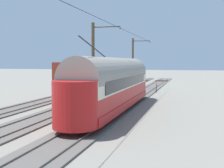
{
  "coord_description": "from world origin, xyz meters",
  "views": [
    {
      "loc": [
        -10.09,
        27.23,
        3.99
      ],
      "look_at": [
        -4.13,
        6.16,
        2.27
      ],
      "focal_mm": 45.73,
      "sensor_mm": 36.0,
      "label": 1
    }
  ],
  "objects_px": {
    "boxcar_adjacent": "(96,78)",
    "track_end_bumper": "(95,85)",
    "catenary_pole_foreground": "(133,63)",
    "catenary_pole_mid_near": "(94,63)",
    "switch_stand": "(156,87)",
    "vintage_streetcar": "(114,83)"
  },
  "relations": [
    {
      "from": "catenary_pole_mid_near",
      "to": "switch_stand",
      "type": "height_order",
      "value": "catenary_pole_mid_near"
    },
    {
      "from": "track_end_bumper",
      "to": "switch_stand",
      "type": "bearing_deg",
      "value": 158.11
    },
    {
      "from": "catenary_pole_foreground",
      "to": "vintage_streetcar",
      "type": "bearing_deg",
      "value": 97.07
    },
    {
      "from": "catenary_pole_mid_near",
      "to": "track_end_bumper",
      "type": "xyz_separation_m",
      "value": [
        5.79,
        -16.73,
        -3.45
      ]
    },
    {
      "from": "boxcar_adjacent",
      "to": "track_end_bumper",
      "type": "xyz_separation_m",
      "value": [
        4.09,
        -11.22,
        -1.77
      ]
    },
    {
      "from": "catenary_pole_foreground",
      "to": "track_end_bumper",
      "type": "height_order",
      "value": "catenary_pole_foreground"
    },
    {
      "from": "boxcar_adjacent",
      "to": "switch_stand",
      "type": "relative_size",
      "value": 11.85
    },
    {
      "from": "vintage_streetcar",
      "to": "catenary_pole_mid_near",
      "type": "height_order",
      "value": "catenary_pole_mid_near"
    },
    {
      "from": "catenary_pole_mid_near",
      "to": "switch_stand",
      "type": "distance_m",
      "value": 13.77
    },
    {
      "from": "boxcar_adjacent",
      "to": "track_end_bumper",
      "type": "relative_size",
      "value": 8.13
    },
    {
      "from": "catenary_pole_foreground",
      "to": "catenary_pole_mid_near",
      "type": "height_order",
      "value": "same"
    },
    {
      "from": "catenary_pole_mid_near",
      "to": "vintage_streetcar",
      "type": "bearing_deg",
      "value": 140.78
    },
    {
      "from": "catenary_pole_foreground",
      "to": "track_end_bumper",
      "type": "bearing_deg",
      "value": 5.51
    },
    {
      "from": "boxcar_adjacent",
      "to": "catenary_pole_mid_near",
      "type": "height_order",
      "value": "catenary_pole_mid_near"
    },
    {
      "from": "vintage_streetcar",
      "to": "boxcar_adjacent",
      "type": "bearing_deg",
      "value": -61.26
    },
    {
      "from": "track_end_bumper",
      "to": "boxcar_adjacent",
      "type": "bearing_deg",
      "value": 110.03
    },
    {
      "from": "boxcar_adjacent",
      "to": "catenary_pole_foreground",
      "type": "relative_size",
      "value": 1.98
    },
    {
      "from": "catenary_pole_foreground",
      "to": "switch_stand",
      "type": "distance_m",
      "value": 6.76
    },
    {
      "from": "vintage_streetcar",
      "to": "switch_stand",
      "type": "xyz_separation_m",
      "value": [
        -1.58,
        -14.75,
        -1.56
      ]
    },
    {
      "from": "catenary_pole_foreground",
      "to": "track_end_bumper",
      "type": "xyz_separation_m",
      "value": [
        5.79,
        0.56,
        -3.45
      ]
    },
    {
      "from": "track_end_bumper",
      "to": "catenary_pole_mid_near",
      "type": "bearing_deg",
      "value": 109.1
    },
    {
      "from": "boxcar_adjacent",
      "to": "track_end_bumper",
      "type": "bearing_deg",
      "value": -69.97
    }
  ]
}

